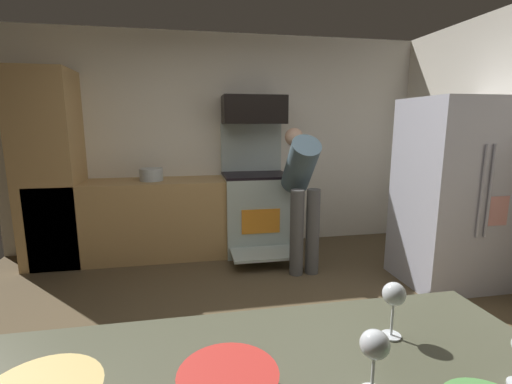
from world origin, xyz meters
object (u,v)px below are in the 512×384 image
(refrigerator, at_px, (452,193))
(wine_glass_mid, at_px, (375,348))
(oven_range, at_px, (255,210))
(wine_glass_near, at_px, (394,297))
(person_cook, at_px, (301,187))
(microwave, at_px, (254,110))
(stock_pot, at_px, (151,175))

(refrigerator, height_order, wine_glass_mid, refrigerator)
(oven_range, distance_m, refrigerator, 2.12)
(wine_glass_near, bearing_deg, refrigerator, 47.77)
(refrigerator, height_order, person_cook, refrigerator)
(microwave, relative_size, wine_glass_near, 4.20)
(oven_range, relative_size, person_cook, 1.03)
(microwave, bearing_deg, oven_range, -90.00)
(wine_glass_mid, bearing_deg, microwave, 84.03)
(person_cook, xyz_separation_m, stock_pot, (-1.56, 0.68, 0.08))
(wine_glass_mid, bearing_deg, refrigerator, 47.95)
(wine_glass_mid, distance_m, stock_pot, 3.62)
(microwave, height_order, refrigerator, microwave)
(oven_range, height_order, wine_glass_near, oven_range)
(oven_range, xyz_separation_m, person_cook, (0.36, -0.66, 0.39))
(microwave, xyz_separation_m, refrigerator, (1.67, -1.33, -0.81))
(wine_glass_near, height_order, wine_glass_mid, wine_glass_near)
(refrigerator, bearing_deg, stock_pot, 156.51)
(refrigerator, height_order, wine_glass_near, refrigerator)
(microwave, bearing_deg, wine_glass_mid, -95.97)
(person_cook, relative_size, stock_pot, 5.70)
(stock_pot, bearing_deg, oven_range, -0.72)
(refrigerator, distance_m, stock_pot, 3.14)
(oven_range, xyz_separation_m, refrigerator, (1.67, -1.24, 0.38))
(refrigerator, distance_m, person_cook, 1.43)
(oven_range, relative_size, stock_pot, 5.86)
(person_cook, bearing_deg, oven_range, 118.58)
(oven_range, distance_m, wine_glass_near, 3.35)
(refrigerator, height_order, stock_pot, refrigerator)
(person_cook, height_order, wine_glass_mid, person_cook)
(oven_range, relative_size, microwave, 2.08)
(stock_pot, bearing_deg, wine_glass_mid, -76.81)
(microwave, height_order, person_cook, microwave)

